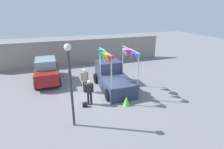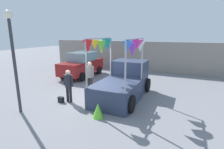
% 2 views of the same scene
% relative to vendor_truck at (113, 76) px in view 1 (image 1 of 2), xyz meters
% --- Properties ---
extents(ground_plane, '(60.00, 60.00, 0.00)m').
position_rel_vendor_truck_xyz_m(ground_plane, '(-1.08, -1.08, -0.90)').
color(ground_plane, slate).
extents(vendor_truck, '(2.50, 4.08, 3.09)m').
position_rel_vendor_truck_xyz_m(vendor_truck, '(0.00, 0.00, 0.00)').
color(vendor_truck, '#2D3851').
rests_on(vendor_truck, ground).
extents(parked_car, '(1.88, 4.00, 1.88)m').
position_rel_vendor_truck_xyz_m(parked_car, '(-4.57, 2.91, 0.05)').
color(parked_car, maroon).
rests_on(parked_car, ground).
extents(person_customer, '(0.53, 0.34, 1.60)m').
position_rel_vendor_truck_xyz_m(person_customer, '(-2.15, -1.84, 0.06)').
color(person_customer, black).
rests_on(person_customer, ground).
extents(person_vendor, '(0.53, 0.34, 1.73)m').
position_rel_vendor_truck_xyz_m(person_vendor, '(-2.07, -0.02, 0.16)').
color(person_vendor, '#2D2823').
rests_on(person_vendor, ground).
extents(handbag, '(0.28, 0.16, 0.28)m').
position_rel_vendor_truck_xyz_m(handbag, '(-2.50, -2.04, -0.76)').
color(handbag, black).
rests_on(handbag, ground).
extents(street_lamp, '(0.32, 0.32, 4.14)m').
position_rel_vendor_truck_xyz_m(street_lamp, '(-3.35, -3.62, 1.79)').
color(street_lamp, '#333338').
rests_on(street_lamp, ground).
extents(brick_boundary_wall, '(18.00, 0.36, 2.60)m').
position_rel_vendor_truck_xyz_m(brick_boundary_wall, '(-1.08, 6.98, 0.40)').
color(brick_boundary_wall, gray).
rests_on(brick_boundary_wall, ground).
extents(folded_kite_bundle_lime, '(0.62, 0.62, 0.60)m').
position_rel_vendor_truck_xyz_m(folded_kite_bundle_lime, '(-0.08, -2.71, -0.60)').
color(folded_kite_bundle_lime, '#66CC33').
rests_on(folded_kite_bundle_lime, ground).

